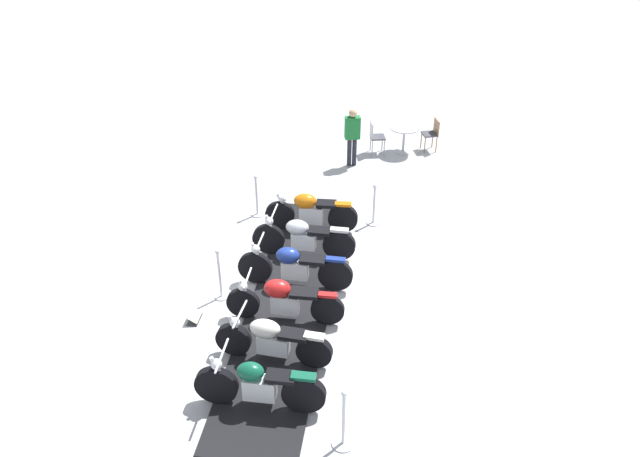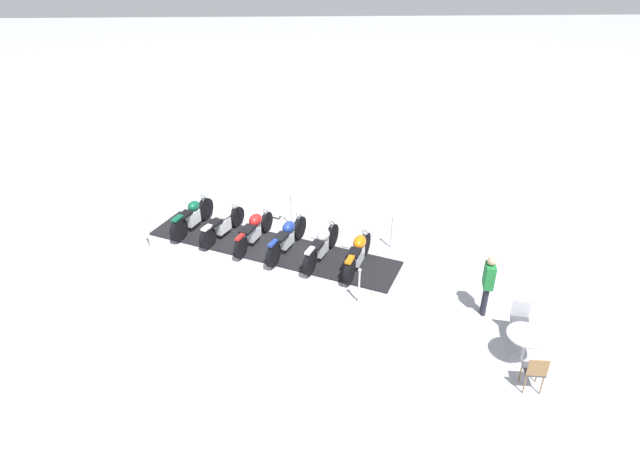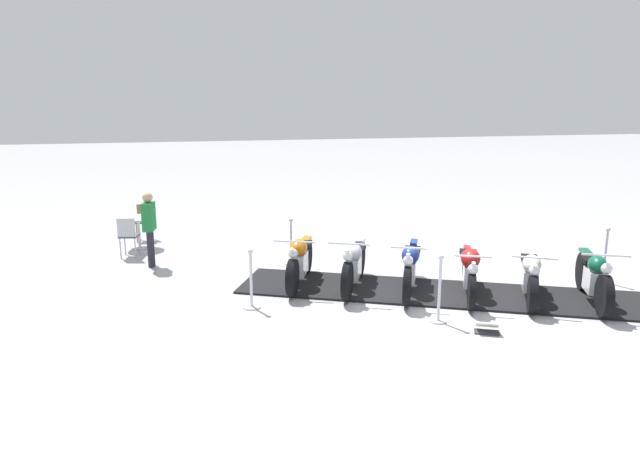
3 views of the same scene
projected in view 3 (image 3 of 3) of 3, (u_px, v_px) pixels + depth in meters
name	position (u px, v px, depth m)	size (l,w,h in m)	color
ground_plane	(438.00, 294.00, 10.76)	(80.00, 80.00, 0.00)	#B2B2B7
display_platform	(438.00, 293.00, 10.75)	(7.54, 1.56, 0.04)	black
motorcycle_copper	(300.00, 260.00, 11.14)	(2.01, 1.04, 0.99)	black
motorcycle_chrome	(354.00, 263.00, 10.93)	(2.06, 1.17, 1.02)	black
motorcycle_navy	(410.00, 266.00, 10.71)	(2.14, 1.16, 1.02)	black
motorcycle_maroon	(469.00, 269.00, 10.50)	(2.07, 1.08, 0.93)	black
motorcycle_cream	(530.00, 275.00, 10.31)	(1.87, 1.18, 0.93)	black
motorcycle_forest	(594.00, 278.00, 10.10)	(1.98, 1.09, 1.03)	black
stanchion_right_mid	(439.00, 297.00, 9.34)	(0.28, 0.28, 1.14)	silver
stanchion_right_front	(251.00, 289.00, 9.98)	(0.32, 0.32, 1.06)	silver
stanchion_left_front	(291.00, 249.00, 12.64)	(0.33, 0.33, 1.03)	silver
stanchion_left_rear	(604.00, 266.00, 11.38)	(0.35, 0.35, 1.12)	silver
info_placard	(487.00, 329.00, 8.96)	(0.34, 0.43, 0.19)	#333338
cafe_table	(138.00, 225.00, 13.90)	(0.85, 0.85, 0.77)	#B7B7BC
cafe_chair_near_table	(128.00, 234.00, 13.11)	(0.48, 0.48, 0.94)	#B7B7BC
cafe_chair_across_table	(145.00, 219.00, 14.70)	(0.45, 0.45, 0.91)	olive
bystander_person	(149.00, 223.00, 12.30)	(0.43, 0.29, 1.63)	#23232D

